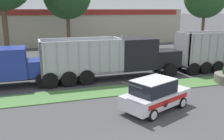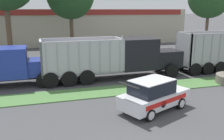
# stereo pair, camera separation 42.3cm
# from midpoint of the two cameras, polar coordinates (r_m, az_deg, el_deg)

# --- Properties ---
(grass_verge) EXTENTS (120.00, 2.20, 0.06)m
(grass_verge) POSITION_cam_midpoint_polar(r_m,az_deg,el_deg) (16.73, -4.28, -5.24)
(grass_verge) COLOR #517F42
(grass_verge) RESTS_ON ground_plane
(centre_line_4) EXTENTS (2.40, 0.14, 0.01)m
(centre_line_4) POSITION_cam_midpoint_polar(r_m,az_deg,el_deg) (21.29, -14.66, -1.58)
(centre_line_4) COLOR yellow
(centre_line_4) RESTS_ON ground_plane
(centre_line_5) EXTENTS (2.40, 0.14, 0.01)m
(centre_line_5) POSITION_cam_midpoint_polar(r_m,az_deg,el_deg) (22.08, -0.54, -0.59)
(centre_line_5) COLOR yellow
(centre_line_5) RESTS_ON ground_plane
(centre_line_6) EXTENTS (2.40, 0.14, 0.01)m
(centre_line_6) POSITION_cam_midpoint_polar(r_m,az_deg,el_deg) (24.09, 11.91, 0.32)
(centre_line_6) COLOR yellow
(centre_line_6) RESTS_ON ground_plane
(centre_line_7) EXTENTS (2.40, 0.14, 0.01)m
(centre_line_7) POSITION_cam_midpoint_polar(r_m,az_deg,el_deg) (27.04, 22.05, 1.05)
(centre_line_7) COLOR yellow
(centre_line_7) RESTS_ON ground_plane
(dump_truck_trail) EXTENTS (11.43, 2.74, 3.53)m
(dump_truck_trail) POSITION_cam_midpoint_polar(r_m,az_deg,el_deg) (20.24, 3.60, 2.80)
(dump_truck_trail) COLOR black
(dump_truck_trail) RESTS_ON ground_plane
(rally_car) EXTENTS (4.49, 3.25, 1.81)m
(rally_car) POSITION_cam_midpoint_polar(r_m,az_deg,el_deg) (13.94, 10.34, -5.59)
(rally_car) COLOR white
(rally_car) RESTS_ON ground_plane
(store_building_backdrop) EXTENTS (36.63, 12.10, 5.50)m
(store_building_backdrop) POSITION_cam_midpoint_polar(r_m,az_deg,el_deg) (44.11, -8.92, 9.99)
(store_building_backdrop) COLOR #BCB29E
(store_building_backdrop) RESTS_ON ground_plane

